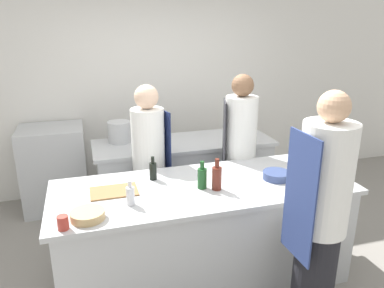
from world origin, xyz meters
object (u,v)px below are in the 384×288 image
(bottle_olive_oil, at_px, (202,178))
(bottle_wine, at_px, (217,177))
(chef_at_prep_near, at_px, (320,220))
(stockpot, at_px, (119,132))
(bowl_mixing_large, at_px, (276,175))
(bottle_vinegar, at_px, (130,195))
(chef_at_pass_far, at_px, (239,157))
(bottle_sauce, at_px, (318,171))
(chef_at_stove, at_px, (149,166))
(oven_range, at_px, (55,168))
(bottle_cooking_oil, at_px, (153,170))
(bowl_prep_small, at_px, (88,215))
(cup, at_px, (63,223))

(bottle_olive_oil, distance_m, bottle_wine, 0.12)
(chef_at_prep_near, bearing_deg, stockpot, 25.98)
(bowl_mixing_large, bearing_deg, stockpot, 129.75)
(bottle_vinegar, distance_m, bowl_mixing_large, 1.28)
(chef_at_prep_near, distance_m, bowl_mixing_large, 0.74)
(chef_at_pass_far, relative_size, bottle_sauce, 8.45)
(bottle_wine, relative_size, bottle_sauce, 1.31)
(chef_at_stove, bearing_deg, bottle_olive_oil, 5.82)
(oven_range, distance_m, chef_at_pass_far, 2.25)
(chef_at_pass_far, distance_m, bottle_cooking_oil, 1.04)
(bowl_prep_small, bearing_deg, cup, -149.61)
(chef_at_pass_far, relative_size, bowl_mixing_large, 7.32)
(bowl_prep_small, height_order, stockpot, stockpot)
(stockpot, bearing_deg, cup, -107.55)
(oven_range, height_order, bottle_sauce, bottle_sauce)
(bottle_vinegar, bearing_deg, oven_range, 109.06)
(oven_range, xyz_separation_m, bottle_vinegar, (0.67, -1.94, 0.46))
(chef_at_pass_far, bearing_deg, bottle_wine, 162.73)
(chef_at_stove, xyz_separation_m, stockpot, (-0.21, 0.66, 0.18))
(bottle_wine, distance_m, bowl_mixing_large, 0.58)
(chef_at_stove, height_order, bowl_prep_small, chef_at_stove)
(chef_at_stove, xyz_separation_m, bottle_olive_oil, (0.30, -0.77, 0.15))
(chef_at_pass_far, bearing_deg, oven_range, 76.61)
(bottle_vinegar, height_order, bowl_prep_small, bottle_vinegar)
(chef_at_stove, height_order, bottle_sauce, chef_at_stove)
(bottle_cooking_oil, height_order, cup, bottle_cooking_oil)
(chef_at_pass_far, height_order, bowl_prep_small, chef_at_pass_far)
(chef_at_stove, xyz_separation_m, bottle_sauce, (1.31, -0.88, 0.14))
(chef_at_stove, xyz_separation_m, bottle_vinegar, (-0.30, -0.89, 0.14))
(oven_range, relative_size, bowl_mixing_large, 4.33)
(bottle_olive_oil, xyz_separation_m, bowl_prep_small, (-0.91, -0.25, -0.06))
(stockpot, bearing_deg, bottle_olive_oil, -70.18)
(bottle_olive_oil, bearing_deg, chef_at_prep_near, -50.62)
(chef_at_pass_far, xyz_separation_m, bowl_prep_small, (-1.53, -0.90, 0.05))
(oven_range, bearing_deg, bowl_mixing_large, -43.16)
(oven_range, height_order, bowl_prep_small, oven_range)
(chef_at_pass_far, xyz_separation_m, bottle_wine, (-0.51, -0.71, 0.13))
(oven_range, distance_m, chef_at_stove, 1.47)
(stockpot, bearing_deg, chef_at_stove, -72.01)
(chef_at_stove, height_order, bottle_cooking_oil, chef_at_stove)
(bottle_cooking_oil, distance_m, stockpot, 1.15)
(chef_at_pass_far, distance_m, bottle_vinegar, 1.45)
(chef_at_prep_near, height_order, bottle_wine, chef_at_prep_near)
(bottle_cooking_oil, xyz_separation_m, bottle_sauce, (1.36, -0.41, -0.00))
(bottle_wine, bearing_deg, oven_range, 126.25)
(oven_range, bearing_deg, bottle_cooking_oil, -58.96)
(bottle_wine, distance_m, bottle_cooking_oil, 0.57)
(bottle_olive_oil, relative_size, bottle_wine, 0.88)
(bowl_prep_small, bearing_deg, chef_at_stove, 58.92)
(bottle_sauce, bearing_deg, bowl_prep_small, -176.02)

